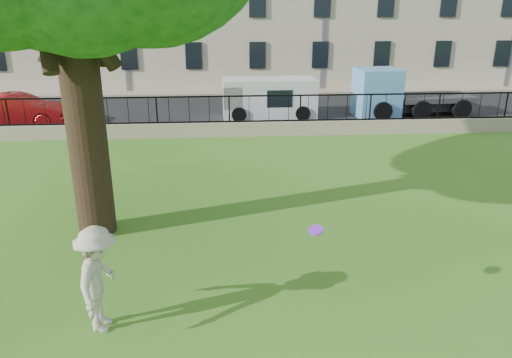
{
  "coord_description": "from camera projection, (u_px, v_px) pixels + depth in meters",
  "views": [
    {
      "loc": [
        -0.29,
        -8.58,
        5.59
      ],
      "look_at": [
        0.54,
        3.5,
        1.14
      ],
      "focal_mm": 35.0,
      "sensor_mm": 36.0,
      "label": 1
    }
  ],
  "objects": [
    {
      "name": "ground",
      "position": [
        241.0,
        293.0,
        9.97
      ],
      "size": [
        120.0,
        120.0,
        0.0
      ],
      "primitive_type": "plane",
      "color": "#316A19",
      "rests_on": "ground"
    },
    {
      "name": "retaining_wall",
      "position": [
        230.0,
        129.0,
        21.11
      ],
      "size": [
        50.0,
        0.4,
        0.6
      ],
      "primitive_type": "cube",
      "color": "gray",
      "rests_on": "ground"
    },
    {
      "name": "iron_railing",
      "position": [
        229.0,
        109.0,
        20.82
      ],
      "size": [
        50.0,
        0.05,
        1.13
      ],
      "color": "black",
      "rests_on": "retaining_wall"
    },
    {
      "name": "street",
      "position": [
        228.0,
        112.0,
        25.61
      ],
      "size": [
        60.0,
        9.0,
        0.01
      ],
      "primitive_type": "cube",
      "color": "black",
      "rests_on": "ground"
    },
    {
      "name": "sidewalk",
      "position": [
        227.0,
        92.0,
        30.46
      ],
      "size": [
        60.0,
        1.4,
        0.12
      ],
      "primitive_type": "cube",
      "color": "gray",
      "rests_on": "ground"
    },
    {
      "name": "man",
      "position": [
        99.0,
        279.0,
        8.63
      ],
      "size": [
        0.82,
        1.32,
        1.96
      ],
      "primitive_type": "imported",
      "rotation": [
        0.0,
        0.0,
        1.49
      ],
      "color": "#BDB299",
      "rests_on": "ground"
    },
    {
      "name": "frisbee",
      "position": [
        316.0,
        230.0,
        8.74
      ],
      "size": [
        0.3,
        0.29,
        0.12
      ],
      "primitive_type": "cylinder",
      "rotation": [
        0.21,
        -0.14,
        0.09
      ],
      "color": "#8E28E3"
    },
    {
      "name": "red_sedan",
      "position": [
        19.0,
        110.0,
        22.66
      ],
      "size": [
        4.41,
        1.59,
        1.45
      ],
      "primitive_type": "imported",
      "rotation": [
        0.0,
        0.0,
        1.56
      ],
      "color": "#A01316",
      "rests_on": "street"
    },
    {
      "name": "white_van",
      "position": [
        269.0,
        98.0,
        24.2
      ],
      "size": [
        4.5,
        1.81,
        1.88
      ],
      "primitive_type": "cube",
      "rotation": [
        0.0,
        0.0,
        0.01
      ],
      "color": "silver",
      "rests_on": "street"
    },
    {
      "name": "blue_truck",
      "position": [
        411.0,
        92.0,
        24.58
      ],
      "size": [
        5.63,
        2.3,
        2.31
      ],
      "primitive_type": "cube",
      "rotation": [
        0.0,
        0.0,
        0.06
      ],
      "color": "#62A8E6",
      "rests_on": "street"
    }
  ]
}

